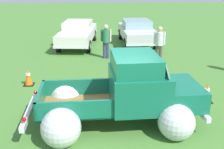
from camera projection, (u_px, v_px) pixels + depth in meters
The scene contains 8 objects.
ground_plane at pixel (114, 122), 7.41m from camera, with size 80.00×80.00×0.00m, color #477A33.
vintage_pickup_truck at pixel (128, 96), 7.19m from camera, with size 4.71×2.95×1.96m.
show_car_0 at pixel (78, 32), 15.72m from camera, with size 2.24×4.80×1.43m.
show_car_1 at pixel (137, 31), 16.17m from camera, with size 2.02×4.51×1.43m.
spectator_0 at pixel (106, 39), 13.10m from camera, with size 0.54×0.40×1.68m.
spectator_2 at pixel (159, 42), 12.42m from camera, with size 0.53×0.43×1.70m.
lane_cone_0 at pixel (28, 77), 9.90m from camera, with size 0.36×0.36×0.63m.
lane_cone_1 at pixel (207, 93), 8.54m from camera, with size 0.36×0.36×0.63m.
Camera 1 is at (-0.37, -6.53, 3.73)m, focal length 42.86 mm.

